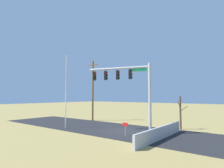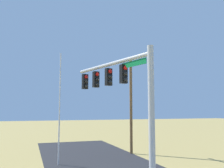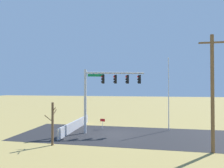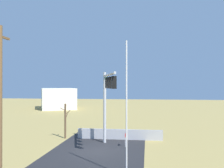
{
  "view_description": "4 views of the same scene",
  "coord_description": "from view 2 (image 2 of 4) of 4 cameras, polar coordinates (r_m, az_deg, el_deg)",
  "views": [
    {
      "loc": [
        11.62,
        -16.77,
        3.63
      ],
      "look_at": [
        -0.04,
        -1.75,
        4.85
      ],
      "focal_mm": 30.38,
      "sensor_mm": 36.0,
      "label": 1
    },
    {
      "loc": [
        12.63,
        -5.14,
        4.01
      ],
      "look_at": [
        0.07,
        -0.8,
        5.44
      ],
      "focal_mm": 38.39,
      "sensor_mm": 36.0,
      "label": 2
    },
    {
      "loc": [
        -3.06,
        19.0,
        4.95
      ],
      "look_at": [
        0.54,
        -1.1,
        5.3
      ],
      "focal_mm": 29.58,
      "sensor_mm": 36.0,
      "label": 3
    },
    {
      "loc": [
        -21.35,
        -4.23,
        5.62
      ],
      "look_at": [
        -0.4,
        -1.33,
        5.71
      ],
      "focal_mm": 41.03,
      "sensor_mm": 36.0,
      "label": 4
    }
  ],
  "objects": [
    {
      "name": "utility_pole",
      "position": [
        22.62,
        4.54,
        -4.53
      ],
      "size": [
        1.9,
        0.26,
        8.95
      ],
      "color": "brown",
      "rests_on": "ground_plane"
    },
    {
      "name": "flagpole",
      "position": [
        18.48,
        -12.39,
        -5.51
      ],
      "size": [
        0.1,
        0.1,
        8.35
      ],
      "primitive_type": "cylinder",
      "color": "silver",
      "rests_on": "ground_plane"
    },
    {
      "name": "signal_mast",
      "position": [
        12.22,
        2.36,
        -1.69
      ],
      "size": [
        6.43,
        2.05,
        6.87
      ],
      "color": "#B2B5BA",
      "rests_on": "ground_plane"
    },
    {
      "name": "road_surface",
      "position": [
        17.86,
        -1.97,
        -19.11
      ],
      "size": [
        28.0,
        8.0,
        0.01
      ],
      "primitive_type": "cube",
      "color": "#232326",
      "rests_on": "ground_plane"
    }
  ]
}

